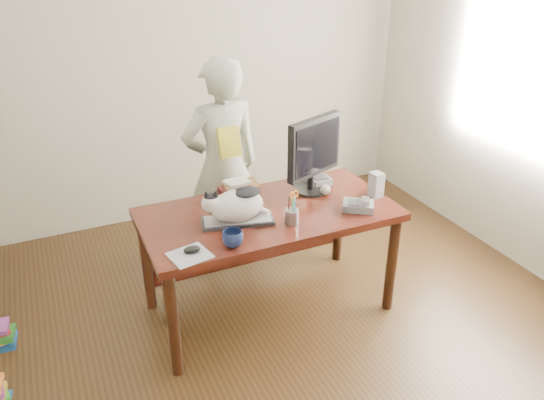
{
  "coord_description": "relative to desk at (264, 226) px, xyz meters",
  "views": [
    {
      "loc": [
        -1.2,
        -2.1,
        2.3
      ],
      "look_at": [
        0.0,
        0.55,
        0.85
      ],
      "focal_mm": 35.0,
      "sensor_mm": 36.0,
      "label": 1
    }
  ],
  "objects": [
    {
      "name": "room",
      "position": [
        0.0,
        -0.68,
        0.75
      ],
      "size": [
        4.5,
        4.5,
        4.5
      ],
      "color": "black",
      "rests_on": "ground"
    },
    {
      "name": "desk",
      "position": [
        0.0,
        0.0,
        0.0
      ],
      "size": [
        1.6,
        0.8,
        0.75
      ],
      "color": "black",
      "rests_on": "ground"
    },
    {
      "name": "keyboard",
      "position": [
        -0.23,
        -0.14,
        0.16
      ],
      "size": [
        0.46,
        0.26,
        0.03
      ],
      "rotation": [
        0.0,
        0.0,
        -0.24
      ],
      "color": "black",
      "rests_on": "desk"
    },
    {
      "name": "cat",
      "position": [
        -0.25,
        -0.14,
        0.27
      ],
      "size": [
        0.42,
        0.27,
        0.24
      ],
      "rotation": [
        0.0,
        0.0,
        -0.24
      ],
      "color": "silver",
      "rests_on": "keyboard"
    },
    {
      "name": "monitor",
      "position": [
        0.38,
        0.05,
        0.44
      ],
      "size": [
        0.45,
        0.29,
        0.52
      ],
      "rotation": [
        0.0,
        0.0,
        0.38
      ],
      "color": "black",
      "rests_on": "desk"
    },
    {
      "name": "pen_cup",
      "position": [
        0.06,
        -0.28,
        0.21
      ],
      "size": [
        0.11,
        0.11,
        0.22
      ],
      "rotation": [
        0.0,
        0.0,
        0.34
      ],
      "color": "#949499",
      "rests_on": "desk"
    },
    {
      "name": "mousepad",
      "position": [
        -0.6,
        -0.38,
        0.15
      ],
      "size": [
        0.24,
        0.23,
        0.0
      ],
      "rotation": [
        0.0,
        0.0,
        0.2
      ],
      "color": "#ACB0B8",
      "rests_on": "desk"
    },
    {
      "name": "mouse",
      "position": [
        -0.58,
        -0.36,
        0.17
      ],
      "size": [
        0.11,
        0.08,
        0.04
      ],
      "rotation": [
        0.0,
        0.0,
        0.2
      ],
      "color": "black",
      "rests_on": "mousepad"
    },
    {
      "name": "coffee_mug",
      "position": [
        -0.35,
        -0.38,
        0.19
      ],
      "size": [
        0.15,
        0.15,
        0.09
      ],
      "primitive_type": "imported",
      "rotation": [
        0.0,
        0.0,
        0.34
      ],
      "color": "black",
      "rests_on": "desk"
    },
    {
      "name": "phone",
      "position": [
        0.53,
        -0.29,
        0.18
      ],
      "size": [
        0.23,
        0.22,
        0.09
      ],
      "rotation": [
        0.0,
        0.0,
        -0.6
      ],
      "color": "slate",
      "rests_on": "desk"
    },
    {
      "name": "speaker",
      "position": [
        0.74,
        -0.17,
        0.23
      ],
      "size": [
        0.08,
        0.09,
        0.17
      ],
      "rotation": [
        0.0,
        0.0,
        0.09
      ],
      "color": "#98979A",
      "rests_on": "desk"
    },
    {
      "name": "baseball",
      "position": [
        0.44,
        -0.02,
        0.18
      ],
      "size": [
        0.07,
        0.07,
        0.07
      ],
      "rotation": [
        0.0,
        0.0,
        -0.24
      ],
      "color": "beige",
      "rests_on": "desk"
    },
    {
      "name": "book_stack",
      "position": [
        -0.07,
        0.24,
        0.19
      ],
      "size": [
        0.26,
        0.19,
        0.09
      ],
      "rotation": [
        0.0,
        0.0,
        0.0
      ],
      "color": "#441213",
      "rests_on": "desk"
    },
    {
      "name": "calculator",
      "position": [
        0.48,
        0.17,
        0.17
      ],
      "size": [
        0.15,
        0.19,
        0.06
      ],
      "rotation": [
        0.0,
        0.0,
        0.06
      ],
      "color": "slate",
      "rests_on": "desk"
    },
    {
      "name": "person",
      "position": [
        -0.07,
        0.6,
        0.2
      ],
      "size": [
        0.6,
        0.41,
        1.6
      ],
      "primitive_type": "imported",
      "rotation": [
        0.0,
        0.0,
        3.18
      ],
      "color": "silver",
      "rests_on": "ground"
    },
    {
      "name": "held_book",
      "position": [
        -0.07,
        0.43,
        0.45
      ],
      "size": [
        0.15,
        0.1,
        0.21
      ],
      "rotation": [
        0.0,
        0.0,
        0.04
      ],
      "color": "gold",
      "rests_on": "person"
    }
  ]
}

